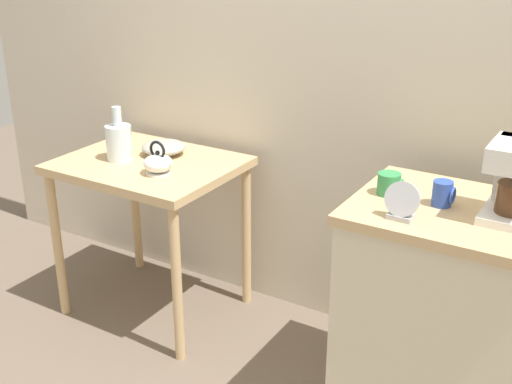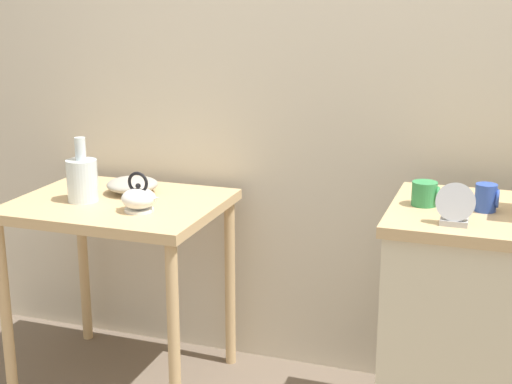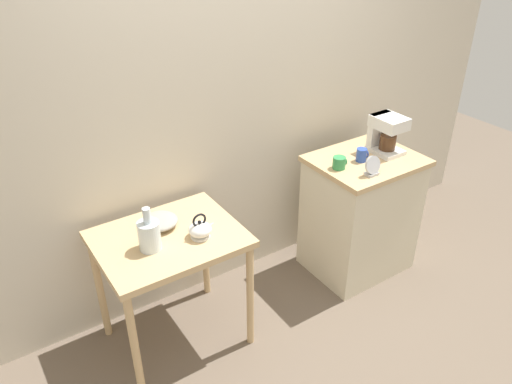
# 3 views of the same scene
# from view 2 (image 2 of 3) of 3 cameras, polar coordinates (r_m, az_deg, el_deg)

# --- Properties ---
(back_wall) EXTENTS (4.40, 0.10, 2.80)m
(back_wall) POSITION_cam_2_polar(r_m,az_deg,el_deg) (2.94, 7.17, 11.89)
(back_wall) COLOR beige
(back_wall) RESTS_ON ground_plane
(wooden_table) EXTENTS (0.79, 0.64, 0.78)m
(wooden_table) POSITION_cam_2_polar(r_m,az_deg,el_deg) (2.97, -10.48, -2.60)
(wooden_table) COLOR tan
(wooden_table) RESTS_ON ground_plane
(kitchen_counter) EXTENTS (0.71, 0.57, 0.89)m
(kitchen_counter) POSITION_cam_2_polar(r_m,az_deg,el_deg) (2.63, 17.78, -10.76)
(kitchen_counter) COLOR beige
(kitchen_counter) RESTS_ON ground_plane
(bowl_stoneware) EXTENTS (0.21, 0.21, 0.06)m
(bowl_stoneware) POSITION_cam_2_polar(r_m,az_deg,el_deg) (3.02, -9.51, 0.56)
(bowl_stoneware) COLOR #9E998C
(bowl_stoneware) RESTS_ON wooden_table
(teakettle) EXTENTS (0.16, 0.13, 0.15)m
(teakettle) POSITION_cam_2_polar(r_m,az_deg,el_deg) (2.77, -9.00, -0.50)
(teakettle) COLOR white
(teakettle) RESTS_ON wooden_table
(glass_carafe_vase) EXTENTS (0.12, 0.12, 0.25)m
(glass_carafe_vase) POSITION_cam_2_polar(r_m,az_deg,el_deg) (2.93, -13.25, 1.01)
(glass_carafe_vase) COLOR silver
(glass_carafe_vase) RESTS_ON wooden_table
(mug_blue) EXTENTS (0.07, 0.07, 0.09)m
(mug_blue) POSITION_cam_2_polar(r_m,az_deg,el_deg) (2.46, 17.35, -0.42)
(mug_blue) COLOR #2D4CAD
(mug_blue) RESTS_ON kitchen_counter
(mug_tall_green) EXTENTS (0.09, 0.08, 0.08)m
(mug_tall_green) POSITION_cam_2_polar(r_m,az_deg,el_deg) (2.47, 12.90, -0.12)
(mug_tall_green) COLOR #338C4C
(mug_tall_green) RESTS_ON kitchen_counter
(table_clock) EXTENTS (0.12, 0.06, 0.13)m
(table_clock) POSITION_cam_2_polar(r_m,az_deg,el_deg) (2.28, 15.10, -1.10)
(table_clock) COLOR #B2B5BA
(table_clock) RESTS_ON kitchen_counter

